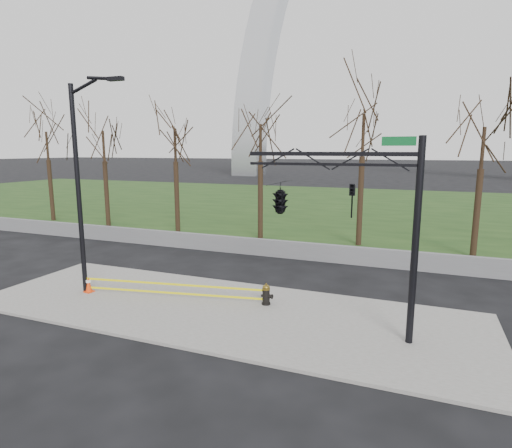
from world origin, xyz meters
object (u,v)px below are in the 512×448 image
at_px(fire_hydrant, 266,295).
at_px(traffic_cone, 89,284).
at_px(street_light, 82,175).
at_px(traffic_signal_mast, 304,199).

xyz_separation_m(fire_hydrant, traffic_cone, (-6.96, -1.31, -0.05)).
height_order(fire_hydrant, street_light, street_light).
bearing_deg(traffic_signal_mast, street_light, -178.93).
relative_size(street_light, traffic_signal_mast, 1.37).
relative_size(fire_hydrant, street_light, 0.10).
bearing_deg(traffic_signal_mast, traffic_cone, -178.65).
bearing_deg(fire_hydrant, street_light, -163.45).
relative_size(traffic_cone, traffic_signal_mast, 0.10).
bearing_deg(traffic_cone, fire_hydrant, 10.64).
xyz_separation_m(fire_hydrant, street_light, (-6.94, -1.27, 4.23)).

